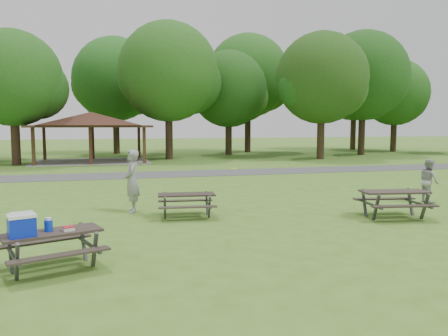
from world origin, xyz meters
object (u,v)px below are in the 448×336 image
at_px(picnic_table_near, 43,235).
at_px(frisbee_catcher, 429,181).
at_px(picnic_table_middle, 187,199).
at_px(frisbee_thrower, 132,181).

distance_m(picnic_table_near, frisbee_catcher, 13.10).
xyz_separation_m(picnic_table_middle, frisbee_catcher, (8.84, 0.23, 0.24)).
distance_m(picnic_table_middle, frisbee_thrower, 2.00).
height_order(picnic_table_middle, frisbee_catcher, frisbee_catcher).
relative_size(frisbee_thrower, frisbee_catcher, 1.27).
bearing_deg(frisbee_catcher, frisbee_thrower, 93.78).
bearing_deg(picnic_table_middle, frisbee_thrower, 142.49).
height_order(picnic_table_near, frisbee_catcher, frisbee_catcher).
xyz_separation_m(picnic_table_near, frisbee_thrower, (1.94, 5.38, 0.29)).
bearing_deg(picnic_table_middle, picnic_table_near, -129.70).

